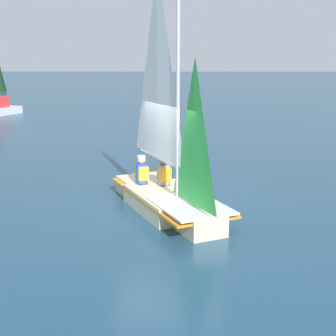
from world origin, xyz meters
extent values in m
plane|color=navy|center=(0.00, 0.00, 0.00)|extent=(260.00, 260.00, 0.00)
cube|color=beige|center=(0.00, 0.00, 0.22)|extent=(2.30, 2.70, 0.44)
cube|color=beige|center=(0.71, -1.47, 0.22)|extent=(1.14, 1.21, 0.44)
cube|color=beige|center=(-0.71, 1.47, 0.22)|extent=(1.53, 1.40, 0.44)
cube|color=orange|center=(0.00, 0.00, 0.36)|extent=(3.10, 4.32, 0.05)
cube|color=silver|center=(0.50, -1.03, 0.46)|extent=(2.02, 2.27, 0.04)
cylinder|color=#B7B7BC|center=(0.23, -0.47, 3.12)|extent=(0.08, 0.08, 5.37)
cylinder|color=#B7B7BC|center=(-0.26, 0.53, 1.17)|extent=(1.03, 2.04, 0.07)
pyramid|color=white|center=(-0.26, 0.53, 3.44)|extent=(0.97, 1.93, 4.49)
pyramid|color=green|center=(0.57, -1.18, 2.07)|extent=(0.66, 1.29, 3.06)
cube|color=black|center=(-0.94, 1.95, 0.15)|extent=(0.06, 0.09, 0.31)
cube|color=black|center=(-0.12, 0.71, 0.23)|extent=(0.34, 0.36, 0.45)
cylinder|color=gray|center=(-0.12, 0.71, 0.71)|extent=(0.40, 0.40, 0.50)
cube|color=orange|center=(-0.12, 0.71, 0.73)|extent=(0.38, 0.42, 0.35)
sphere|color=brown|center=(-0.12, 0.71, 1.05)|extent=(0.22, 0.22, 0.22)
cylinder|color=white|center=(-0.12, 0.71, 1.14)|extent=(0.28, 0.28, 0.06)
cube|color=black|center=(-0.69, 0.81, 0.23)|extent=(0.34, 0.36, 0.45)
cylinder|color=blue|center=(-0.69, 0.81, 0.71)|extent=(0.40, 0.40, 0.50)
cube|color=yellow|center=(-0.69, 0.81, 0.73)|extent=(0.38, 0.42, 0.35)
sphere|color=tan|center=(-0.69, 0.81, 1.05)|extent=(0.22, 0.22, 0.22)
cylinder|color=white|center=(-0.69, 0.81, 1.14)|extent=(0.28, 0.28, 0.06)
camera|label=1|loc=(0.27, -10.67, 3.53)|focal=50.00mm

